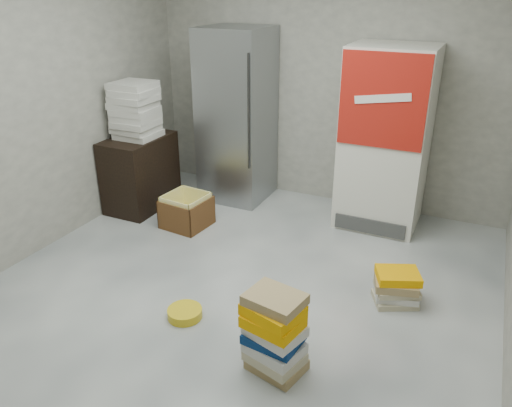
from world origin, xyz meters
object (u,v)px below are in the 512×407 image
object	(u,v)px
coke_cooler	(386,139)
phonebook_stack_main	(274,333)
steel_fridge	(237,116)
cardboard_box	(187,213)
wood_shelf	(141,172)

from	to	relation	value
coke_cooler	phonebook_stack_main	world-z (taller)	coke_cooler
steel_fridge	coke_cooler	distance (m)	1.65
steel_fridge	cardboard_box	xyz separation A→B (m)	(-0.12, -0.94, -0.81)
coke_cooler	wood_shelf	xyz separation A→B (m)	(-2.48, -0.72, -0.50)
coke_cooler	wood_shelf	bearing A→B (deg)	-163.72
steel_fridge	wood_shelf	distance (m)	1.23
phonebook_stack_main	cardboard_box	size ratio (longest dim) A/B	1.23
steel_fridge	wood_shelf	world-z (taller)	steel_fridge
steel_fridge	phonebook_stack_main	distance (m)	3.00
steel_fridge	phonebook_stack_main	xyz separation A→B (m)	(1.53, -2.49, -0.66)
phonebook_stack_main	cardboard_box	bearing A→B (deg)	146.92
wood_shelf	phonebook_stack_main	world-z (taller)	wood_shelf
coke_cooler	cardboard_box	size ratio (longest dim) A/B	3.86
coke_cooler	cardboard_box	xyz separation A→B (m)	(-1.77, -0.94, -0.76)
wood_shelf	phonebook_stack_main	size ratio (longest dim) A/B	1.39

